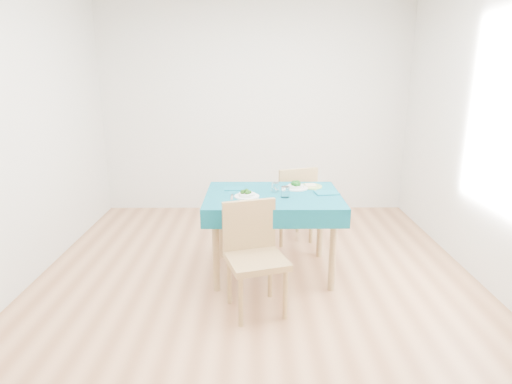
{
  "coord_description": "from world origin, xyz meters",
  "views": [
    {
      "loc": [
        -0.02,
        -3.42,
        1.8
      ],
      "look_at": [
        0.0,
        0.0,
        0.85
      ],
      "focal_mm": 30.0,
      "sensor_mm": 36.0,
      "label": 1
    }
  ],
  "objects_px": {
    "table": "(273,234)",
    "chair_near": "(256,247)",
    "chair_far": "(290,193)",
    "bowl_near": "(247,193)",
    "bowl_far": "(296,185)",
    "side_plate": "(311,186)"
  },
  "relations": [
    {
      "from": "table",
      "to": "bowl_far",
      "type": "height_order",
      "value": "bowl_far"
    },
    {
      "from": "side_plate",
      "to": "bowl_far",
      "type": "bearing_deg",
      "value": -156.84
    },
    {
      "from": "chair_near",
      "to": "chair_far",
      "type": "distance_m",
      "value": 1.55
    },
    {
      "from": "bowl_near",
      "to": "side_plate",
      "type": "relative_size",
      "value": 1.01
    },
    {
      "from": "table",
      "to": "side_plate",
      "type": "xyz_separation_m",
      "value": [
        0.37,
        0.26,
        0.38
      ]
    },
    {
      "from": "bowl_near",
      "to": "bowl_far",
      "type": "height_order",
      "value": "bowl_far"
    },
    {
      "from": "chair_near",
      "to": "chair_far",
      "type": "height_order",
      "value": "chair_far"
    },
    {
      "from": "table",
      "to": "chair_far",
      "type": "height_order",
      "value": "chair_far"
    },
    {
      "from": "chair_near",
      "to": "bowl_far",
      "type": "relative_size",
      "value": 4.71
    },
    {
      "from": "chair_near",
      "to": "bowl_far",
      "type": "bearing_deg",
      "value": 49.67
    },
    {
      "from": "table",
      "to": "chair_near",
      "type": "height_order",
      "value": "chair_near"
    },
    {
      "from": "bowl_near",
      "to": "side_plate",
      "type": "distance_m",
      "value": 0.7
    },
    {
      "from": "chair_near",
      "to": "bowl_far",
      "type": "xyz_separation_m",
      "value": [
        0.38,
        0.87,
        0.26
      ]
    },
    {
      "from": "chair_near",
      "to": "table",
      "type": "bearing_deg",
      "value": 60.24
    },
    {
      "from": "side_plate",
      "to": "chair_near",
      "type": "bearing_deg",
      "value": -119.17
    },
    {
      "from": "table",
      "to": "bowl_far",
      "type": "distance_m",
      "value": 0.51
    },
    {
      "from": "table",
      "to": "chair_near",
      "type": "distance_m",
      "value": 0.71
    },
    {
      "from": "chair_near",
      "to": "chair_far",
      "type": "relative_size",
      "value": 0.99
    },
    {
      "from": "chair_near",
      "to": "bowl_near",
      "type": "xyz_separation_m",
      "value": [
        -0.08,
        0.59,
        0.26
      ]
    },
    {
      "from": "bowl_near",
      "to": "bowl_far",
      "type": "distance_m",
      "value": 0.54
    },
    {
      "from": "bowl_near",
      "to": "chair_near",
      "type": "bearing_deg",
      "value": -82.34
    },
    {
      "from": "bowl_far",
      "to": "side_plate",
      "type": "distance_m",
      "value": 0.16
    }
  ]
}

